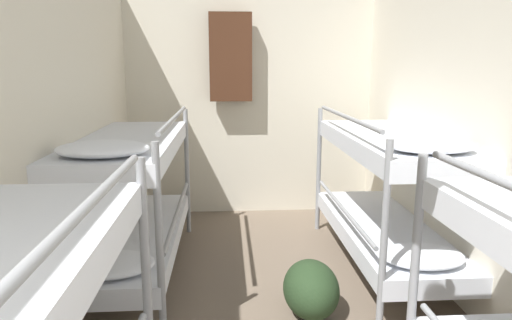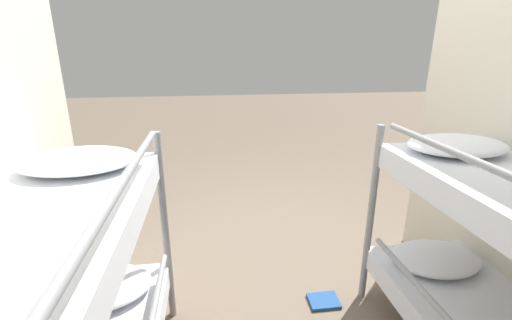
% 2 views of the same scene
% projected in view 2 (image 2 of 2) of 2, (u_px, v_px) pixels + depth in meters
% --- Properties ---
extents(ground_plane, '(20.00, 20.00, 0.00)m').
position_uv_depth(ground_plane, '(259.00, 256.00, 2.85)').
color(ground_plane, '#6B5B4C').
extents(floor_book, '(0.20, 0.16, 0.02)m').
position_uv_depth(floor_book, '(324.00, 301.00, 2.32)').
color(floor_book, navy).
rests_on(floor_book, ground_plane).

